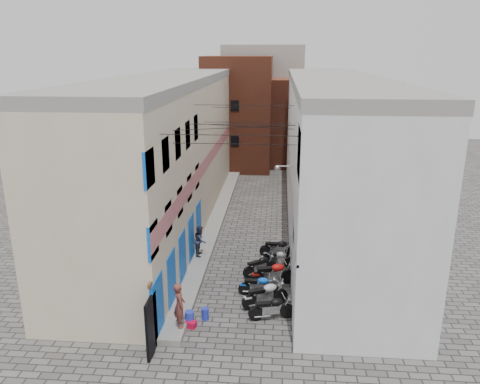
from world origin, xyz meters
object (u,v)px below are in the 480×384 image
(motorcycle_g, at_px, (278,247))
(water_jug_near, at_px, (189,318))
(motorcycle_b, at_px, (265,293))
(motorcycle_c, at_px, (259,285))
(motorcycle_d, at_px, (273,272))
(motorcycle_f, at_px, (278,258))
(red_crate, at_px, (191,324))
(motorcycle_a, at_px, (272,307))
(person_b, at_px, (200,240))
(person_a, at_px, (179,305))
(water_jug_far, at_px, (205,314))
(motorcycle_e, at_px, (260,265))

(motorcycle_g, bearing_deg, water_jug_near, -22.43)
(motorcycle_b, xyz_separation_m, motorcycle_c, (-0.32, 0.90, -0.08))
(motorcycle_d, distance_m, motorcycle_f, 1.87)
(water_jug_near, xyz_separation_m, red_crate, (0.08, -0.18, -0.15))
(motorcycle_a, bearing_deg, person_b, -158.82)
(motorcycle_f, distance_m, motorcycle_g, 1.17)
(motorcycle_b, relative_size, person_a, 1.17)
(water_jug_far, relative_size, red_crate, 1.16)
(motorcycle_e, xyz_separation_m, motorcycle_g, (0.86, 2.09, 0.03))
(motorcycle_c, height_order, person_b, person_b)
(motorcycle_f, bearing_deg, motorcycle_g, -175.10)
(red_crate, bearing_deg, person_b, 96.00)
(motorcycle_f, bearing_deg, red_crate, -25.05)
(motorcycle_e, bearing_deg, water_jug_far, -61.42)
(person_a, distance_m, water_jug_far, 1.54)
(motorcycle_a, height_order, person_b, person_b)
(motorcycle_d, relative_size, person_b, 1.36)
(motorcycle_a, bearing_deg, motorcycle_f, 163.72)
(motorcycle_a, xyz_separation_m, motorcycle_b, (-0.29, 0.98, 0.06))
(motorcycle_b, bearing_deg, person_a, -82.56)
(motorcycle_b, distance_m, water_jug_far, 2.69)
(motorcycle_c, relative_size, water_jug_far, 3.79)
(motorcycle_b, height_order, motorcycle_d, motorcycle_d)
(motorcycle_e, bearing_deg, red_crate, -62.99)
(water_jug_far, bearing_deg, person_a, -130.99)
(motorcycle_b, distance_m, person_b, 5.65)
(motorcycle_b, height_order, water_jug_near, motorcycle_b)
(motorcycle_a, distance_m, motorcycle_c, 1.98)
(motorcycle_d, relative_size, water_jug_near, 3.79)
(motorcycle_a, bearing_deg, motorcycle_g, 164.06)
(motorcycle_d, bearing_deg, red_crate, -53.36)
(water_jug_near, bearing_deg, red_crate, -65.65)
(person_b, bearing_deg, person_a, -177.67)
(motorcycle_c, distance_m, person_b, 4.77)
(motorcycle_g, bearing_deg, water_jug_far, -20.00)
(motorcycle_a, relative_size, motorcycle_c, 1.04)
(motorcycle_f, bearing_deg, person_a, -26.16)
(person_a, height_order, water_jug_near, person_a)
(motorcycle_b, relative_size, water_jug_far, 4.37)
(motorcycle_c, height_order, water_jug_far, motorcycle_c)
(motorcycle_c, height_order, water_jug_near, motorcycle_c)
(motorcycle_d, distance_m, motorcycle_g, 3.03)
(motorcycle_c, bearing_deg, motorcycle_d, 151.36)
(motorcycle_b, distance_m, person_a, 3.88)
(motorcycle_b, relative_size, motorcycle_g, 1.07)
(motorcycle_g, height_order, water_jug_near, motorcycle_g)
(motorcycle_c, bearing_deg, motorcycle_f, 165.62)
(red_crate, bearing_deg, motorcycle_a, 15.16)
(person_b, bearing_deg, motorcycle_b, -141.98)
(motorcycle_d, distance_m, person_a, 5.41)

